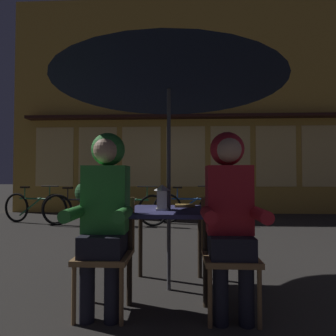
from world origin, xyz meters
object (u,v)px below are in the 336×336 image
Objects in this scene: cafe_table at (169,220)px; chair_left at (107,246)px; chair_right at (228,247)px; person_right_hooded at (229,202)px; bicycle_fourth at (190,208)px; potted_plant at (87,196)px; person_left_hooded at (105,202)px; bicycle_third at (129,209)px; patio_umbrella at (169,69)px; book at (185,206)px; bicycle_second at (81,209)px; lantern at (162,197)px; bicycle_nearest at (35,208)px.

cafe_table is 0.62m from chair_left.
person_right_hooded is (0.00, -0.06, 0.36)m from chair_right.
potted_plant reaches higher than bicycle_fourth.
bicycle_third is (-0.49, 3.60, -0.50)m from person_left_hooded.
patio_umbrella is 1.65× the size of person_left_hooded.
book is at bearing 117.37° from person_right_hooded.
bicycle_second reaches higher than book.
lantern reaches higher than book.
cafe_table is at bearing 142.45° from chair_right.
lantern is 3.53m from bicycle_fourth.
lantern is 0.14× the size of bicycle_third.
chair_right reaches higher than bicycle_fourth.
patio_umbrella is 11.55× the size of book.
bicycle_third and bicycle_fourth have the same top height.
bicycle_second is (-1.94, 3.19, -0.51)m from lantern.
person_right_hooded is at bearing -90.00° from chair_right.
chair_left is 3.58m from bicycle_third.
bicycle_second is at bearing 113.06° from person_left_hooded.
bicycle_second is at bearing 124.80° from person_right_hooded.
person_right_hooded is 0.84× the size of bicycle_fourth.
chair_right is at bearing -37.55° from patio_umbrella.
bicycle_third is at bearing 1.99° from bicycle_second.
person_right_hooded is at bearing -55.20° from bicycle_second.
potted_plant reaches higher than bicycle_third.
chair_right reaches higher than bicycle_third.
book is at bearing -69.33° from bicycle_third.
cafe_table is at bearing 41.57° from person_left_hooded.
potted_plant is at bearing 121.33° from book.
person_right_hooded is 0.85× the size of bicycle_nearest.
bicycle_fourth is at bearing 84.42° from cafe_table.
chair_left is (-0.48, -0.37, -1.57)m from patio_umbrella.
patio_umbrella is at bearing -47.09° from bicycle_nearest.
chair_right is (0.48, -0.37, -0.15)m from cafe_table.
chair_left is at bearing 90.00° from person_left_hooded.
bicycle_third is (-1.45, 3.54, -0.14)m from chair_right.
person_left_hooded is (-0.48, -0.43, 0.21)m from cafe_table.
person_right_hooded is 0.83× the size of bicycle_second.
lantern is at bearing 41.36° from person_left_hooded.
person_left_hooded is 0.84× the size of bicycle_third.
lantern reaches higher than cafe_table.
bicycle_third is 1.32m from bicycle_fourth.
cafe_table is 4.89m from potted_plant.
lantern is 3.77m from bicycle_second.
bicycle_third is 1.82× the size of potted_plant.
bicycle_third is at bearing 111.45° from book.
person_left_hooded is 3.96m from bicycle_fourth.
chair_right reaches higher than book.
chair_left is 1.00× the size of chair_right.
cafe_table is 0.85× the size of chair_left.
book is (1.12, -2.97, 0.41)m from bicycle_third.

